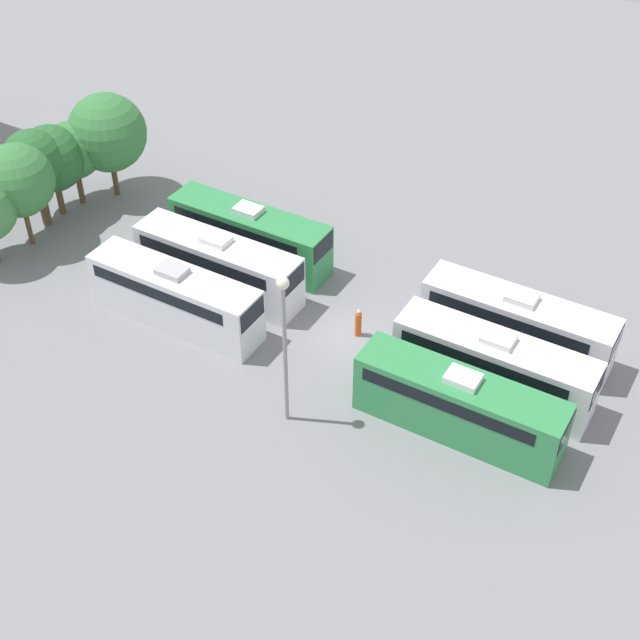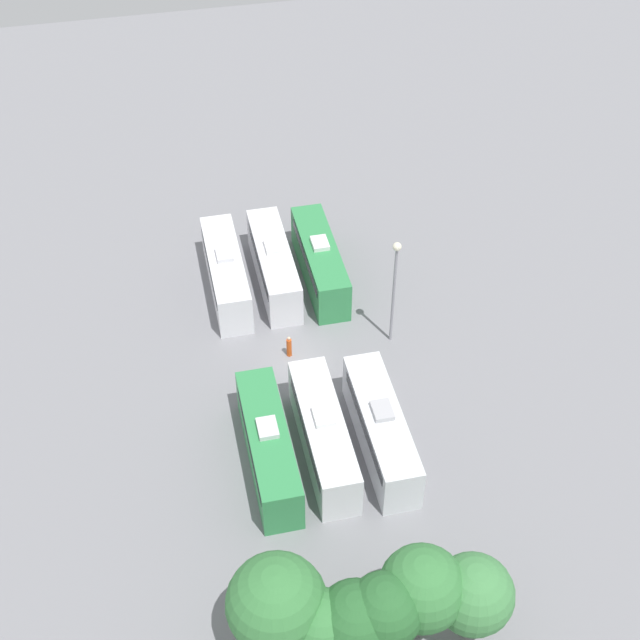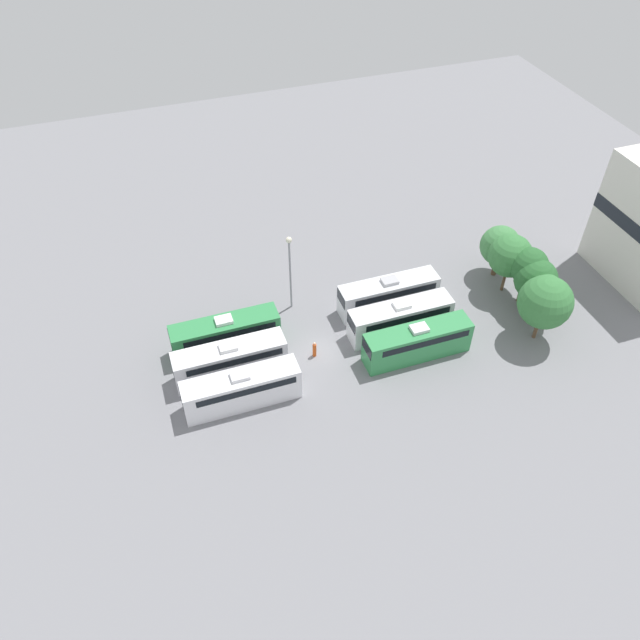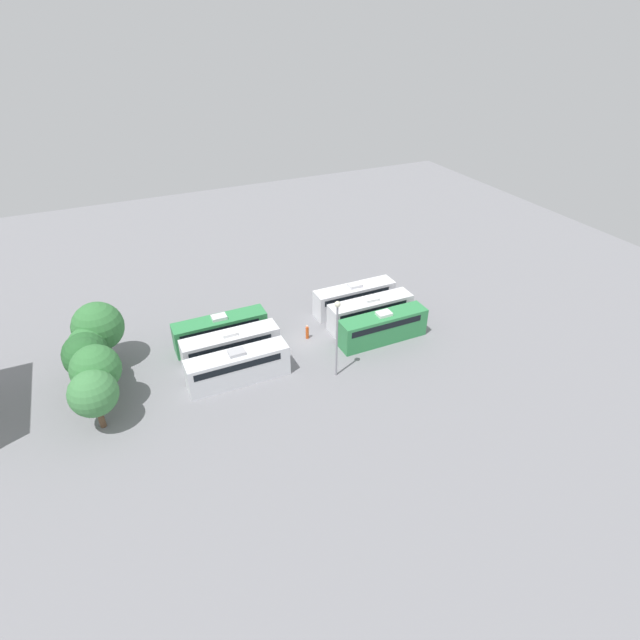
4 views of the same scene
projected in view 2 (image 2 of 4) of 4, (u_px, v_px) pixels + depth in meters
The scene contains 15 objects.
ground_plane at pixel (297, 361), 62.14m from camera, with size 116.76×116.76×0.00m, color gray.
bus_0 at pixel (320, 261), 67.26m from camera, with size 2.47×10.27×3.67m.
bus_1 at pixel (274, 264), 66.97m from camera, with size 2.47×10.27×3.67m.
bus_2 at pixel (226, 272), 66.29m from camera, with size 2.47×10.27×3.67m.
bus_3 at pixel (381, 429), 55.33m from camera, with size 2.47×10.27×3.67m.
bus_4 at pixel (324, 434), 54.99m from camera, with size 2.47×10.27×3.67m.
bus_5 at pixel (269, 446), 54.32m from camera, with size 2.47×10.27×3.67m.
worker_person at pixel (289, 347), 61.99m from camera, with size 0.36×0.36×1.75m.
light_pole at pixel (395, 277), 59.72m from camera, with size 0.60×0.60×8.73m.
tree_0 at pixel (473, 595), 44.84m from camera, with size 4.23×4.23×5.98m.
tree_1 at pixel (422, 588), 44.33m from camera, with size 4.47×4.47×6.77m.
tree_2 at pixel (385, 611), 43.42m from camera, with size 3.84×3.84×6.53m.
tree_3 at pixel (356, 622), 43.55m from camera, with size 4.23×4.23×6.16m.
tree_4 at pixel (322, 626), 43.55m from camera, with size 3.73×3.73×5.76m.
tree_5 at pixel (277, 604), 43.68m from camera, with size 5.11×5.11×7.14m.
Camera 2 is at (7.81, 42.62, 44.66)m, focal length 50.00 mm.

